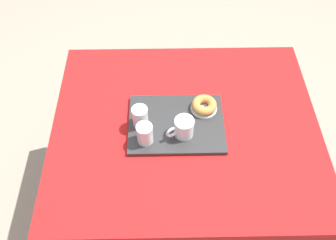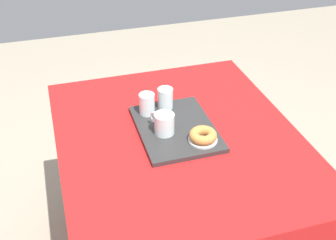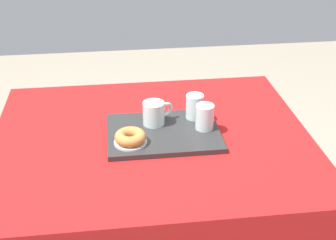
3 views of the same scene
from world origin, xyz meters
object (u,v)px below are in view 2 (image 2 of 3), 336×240
serving_tray (176,128)px  tea_mug_left (164,124)px  water_glass_near (147,105)px  water_glass_far (166,99)px  donut_plate_left (203,140)px  dining_table (178,157)px  sugar_donut_left (203,135)px

serving_tray → tea_mug_left: size_ratio=3.49×
water_glass_near → water_glass_far: (-0.02, 0.09, -0.00)m
tea_mug_left → water_glass_far: bearing=160.5°
tea_mug_left → donut_plate_left: size_ratio=1.01×
dining_table → water_glass_far: bearing=178.5°
water_glass_far → donut_plate_left: size_ratio=0.81×
tea_mug_left → serving_tray: bearing=114.1°
water_glass_far → tea_mug_left: bearing=-19.5°
water_glass_far → sugar_donut_left: (0.27, 0.07, -0.02)m
dining_table → donut_plate_left: donut_plate_left is taller
donut_plate_left → sugar_donut_left: bearing=0.0°
dining_table → water_glass_near: (-0.17, -0.09, 0.17)m
donut_plate_left → tea_mug_left: bearing=-126.4°
water_glass_near → water_glass_far: 0.09m
tea_mug_left → donut_plate_left: bearing=53.6°
water_glass_near → sugar_donut_left: water_glass_near is taller
serving_tray → sugar_donut_left: sugar_donut_left is taller
water_glass_near → donut_plate_left: size_ratio=0.81×
tea_mug_left → water_glass_near: (-0.15, -0.03, 0.00)m
dining_table → sugar_donut_left: 0.19m
water_glass_near → dining_table: bearing=27.1°
tea_mug_left → donut_plate_left: (0.09, 0.13, -0.04)m
serving_tray → tea_mug_left: tea_mug_left is taller
sugar_donut_left → tea_mug_left: bearing=-126.4°
donut_plate_left → sugar_donut_left: sugar_donut_left is taller
tea_mug_left → water_glass_far: 0.19m
dining_table → water_glass_far: water_glass_far is taller
donut_plate_left → water_glass_near: bearing=-147.7°
tea_mug_left → water_glass_far: (-0.18, 0.06, 0.00)m
sugar_donut_left → water_glass_near: bearing=-147.7°
water_glass_near → water_glass_far: size_ratio=1.00×
tea_mug_left → sugar_donut_left: size_ratio=1.07×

